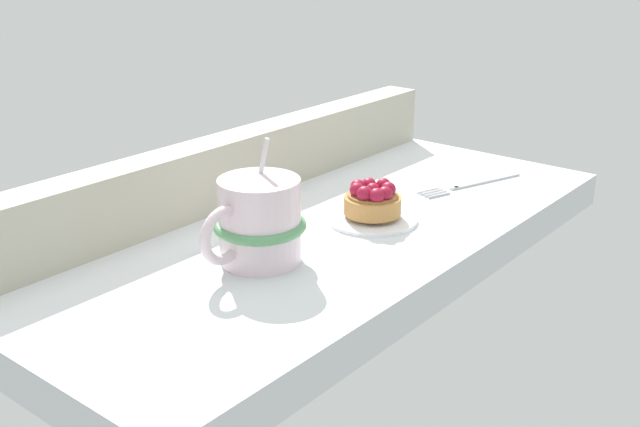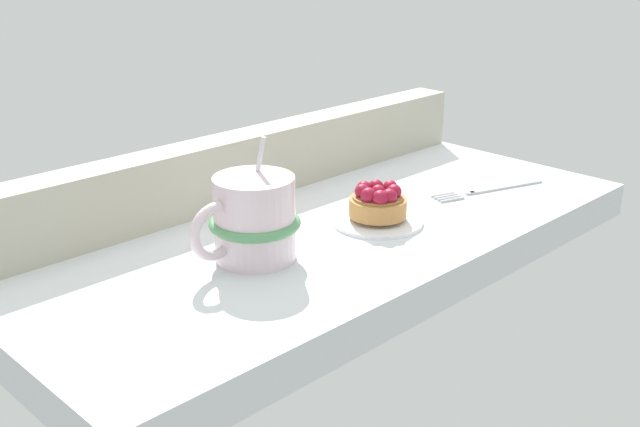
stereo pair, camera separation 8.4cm
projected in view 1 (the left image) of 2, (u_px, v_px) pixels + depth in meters
The scene contains 6 objects.
ground_plane at pixel (325, 242), 90.04cm from camera, with size 77.16×34.30×4.23cm, color silver.
window_rail_back at pixel (233, 167), 96.57cm from camera, with size 75.61×4.80×8.17cm, color #B2AD99.
dessert_plate at pixel (372, 217), 90.52cm from camera, with size 10.56×10.56×0.95cm.
raspberry_tart at pixel (372, 199), 89.70cm from camera, with size 6.68×6.68×3.87cm.
coffee_mug at pixel (258, 222), 78.29cm from camera, with size 12.79×9.47×12.64cm.
dessert_fork at pixel (471, 184), 102.58cm from camera, with size 16.33×6.94×0.60cm.
Camera 1 is at (-64.74, -52.00, 32.86)cm, focal length 43.58 mm.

